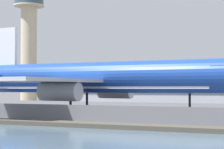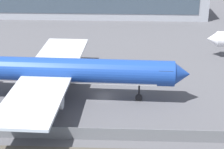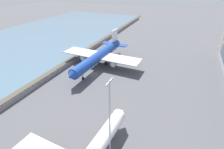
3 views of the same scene
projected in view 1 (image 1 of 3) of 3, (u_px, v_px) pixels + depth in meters
ground_plane at (147, 116)px, 67.86m from camera, size 500.00×500.00×0.00m
shoreline_seawall at (84, 125)px, 49.30m from camera, size 320.00×3.00×0.50m
perimeter_fence at (102, 115)px, 53.40m from camera, size 280.00×0.10×2.27m
cargo_jet_blue at (92, 79)px, 71.14m from camera, size 50.96×43.35×15.43m
baggage_tug at (1, 111)px, 67.46m from camera, size 3.58×2.84×1.80m
control_tower at (29, 34)px, 155.83m from camera, size 11.40×11.40×41.41m
terminal_building at (191, 85)px, 133.91m from camera, size 87.50×16.35×10.80m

